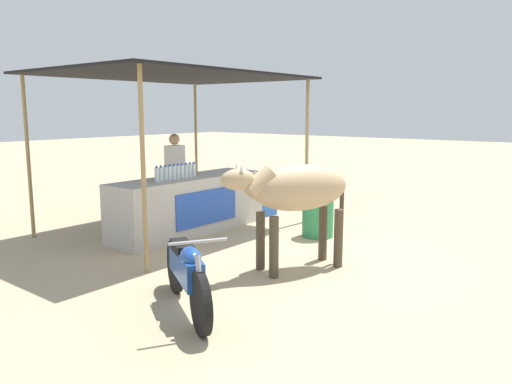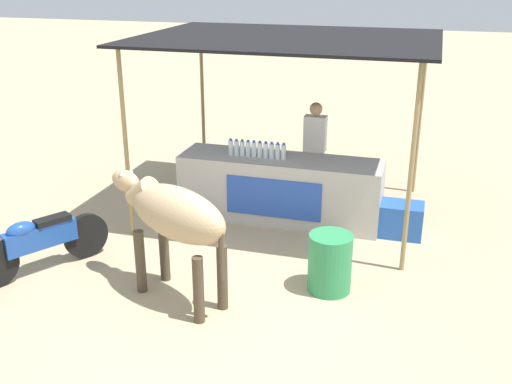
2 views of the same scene
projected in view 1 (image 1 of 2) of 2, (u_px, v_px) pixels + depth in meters
The scene contains 9 objects.
ground_plane at pixel (296, 254), 7.27m from camera, with size 60.00×60.00×0.00m, color tan.
stall_counter at pixel (190, 204), 8.54m from camera, with size 3.00×0.82×0.96m.
stall_awning at pixel (175, 81), 8.39m from camera, with size 4.20×3.20×2.67m.
water_bottle_row at pixel (176, 172), 8.15m from camera, with size 0.88×0.07×0.25m.
vendor_behind_counter at pixel (175, 177), 9.22m from camera, with size 0.34×0.22×1.65m.
cooler_box at pixel (259, 204), 9.91m from camera, with size 0.60×0.44×0.48m, color blue.
water_barrel at pixel (318, 215), 8.24m from camera, with size 0.52×0.52×0.71m, color #2D8C51.
cow at pixel (296, 192), 6.44m from camera, with size 1.80×1.10×1.44m.
motorcycle_parked at pixel (187, 272), 5.14m from camera, with size 1.03×1.58×0.90m.
Camera 1 is at (-5.87, -3.91, 2.07)m, focal length 35.00 mm.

